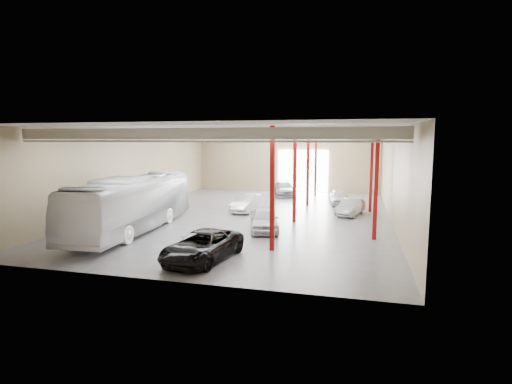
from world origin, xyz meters
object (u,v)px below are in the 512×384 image
at_px(coach_bus, 133,203).
at_px(black_sedan, 203,246).
at_px(car_row_a, 264,219).
at_px(car_right_far, 339,197).
at_px(car_right_near, 350,207).
at_px(car_row_c, 284,189).
at_px(car_row_b, 247,203).

xyz_separation_m(coach_bus, black_sedan, (7.21, -5.29, -1.11)).
bearing_deg(car_row_a, car_right_far, 55.47).
height_order(car_right_near, car_right_far, car_right_far).
distance_m(car_right_near, car_right_far, 5.33).
height_order(black_sedan, car_row_a, car_row_a).
distance_m(car_row_c, car_right_near, 12.47).
height_order(car_row_a, car_row_b, car_row_a).
xyz_separation_m(coach_bus, car_right_near, (14.38, 9.46, -1.21)).
bearing_deg(coach_bus, car_row_b, 54.35).
bearing_deg(car_right_near, car_row_b, -160.64).
relative_size(car_row_c, car_right_far, 1.25).
distance_m(coach_bus, car_right_far, 19.79).
height_order(black_sedan, car_right_near, black_sedan).
xyz_separation_m(coach_bus, car_row_a, (8.75, 2.14, -1.08)).
relative_size(car_row_b, car_right_far, 1.07).
height_order(car_row_c, car_right_far, car_row_c).
bearing_deg(car_row_a, black_sedan, -116.50).
distance_m(car_row_b, car_right_far, 9.54).
relative_size(car_row_a, car_row_c, 0.89).
bearing_deg(car_row_c, car_row_a, -101.43).
xyz_separation_m(car_row_a, car_right_far, (4.49, 12.52, -0.08)).
bearing_deg(car_right_near, coach_bus, -130.56).
distance_m(black_sedan, car_right_far, 20.84).
distance_m(coach_bus, car_row_c, 20.69).
bearing_deg(coach_bus, car_right_far, 44.21).
height_order(car_row_b, car_right_far, car_row_b).
xyz_separation_m(coach_bus, car_row_c, (6.94, 19.46, -1.11)).
distance_m(car_row_a, car_row_b, 7.52).
xyz_separation_m(car_row_a, car_row_c, (-1.81, 17.32, -0.03)).
height_order(coach_bus, car_row_a, coach_bus).
relative_size(black_sedan, car_row_b, 1.22).
bearing_deg(car_right_far, black_sedan, -115.05).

